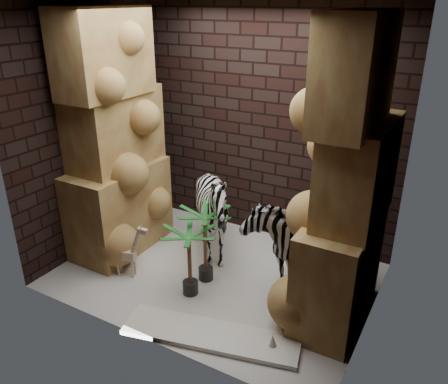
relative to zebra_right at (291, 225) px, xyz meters
The scene contains 13 objects.
floor 1.09m from the zebra_right, 152.99° to the right, with size 3.50×3.50×0.00m, color beige.
wall_back 1.41m from the zebra_right, 131.14° to the left, with size 3.50×3.50×0.00m, color black.
wall_front 1.98m from the zebra_right, 114.80° to the right, with size 3.50×3.50×0.00m, color black.
wall_left 2.66m from the zebra_right, behind, with size 3.00×3.00×0.00m, color black.
wall_right 1.34m from the zebra_right, 21.17° to the right, with size 3.00×3.00×0.00m, color black.
rock_pillar_left 2.34m from the zebra_right, 169.87° to the right, with size 0.68×1.30×3.00m, color tan, non-canonical shape.
rock_pillar_right 1.12m from the zebra_right, 30.10° to the right, with size 0.58×1.25×3.00m, color tan, non-canonical shape.
zebra_right is the anchor object (origin of this frame).
zebra_left 0.97m from the zebra_right, behind, with size 1.01×1.25×1.14m, color white.
giraffe_toy 1.91m from the zebra_right, 151.82° to the right, with size 0.36×0.12×0.70m, color beige, non-canonical shape.
palm_front 0.98m from the zebra_right, 148.34° to the right, with size 0.36×0.36×0.89m, color #134B0E, non-canonical shape.
palm_back 1.19m from the zebra_right, 134.83° to the right, with size 0.36×0.36×0.80m, color #134B0E, non-canonical shape.
surfboard 1.49m from the zebra_right, 100.98° to the right, with size 1.71×0.42×0.05m, color silver.
Camera 1 is at (2.30, -3.83, 3.01)m, focal length 36.08 mm.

